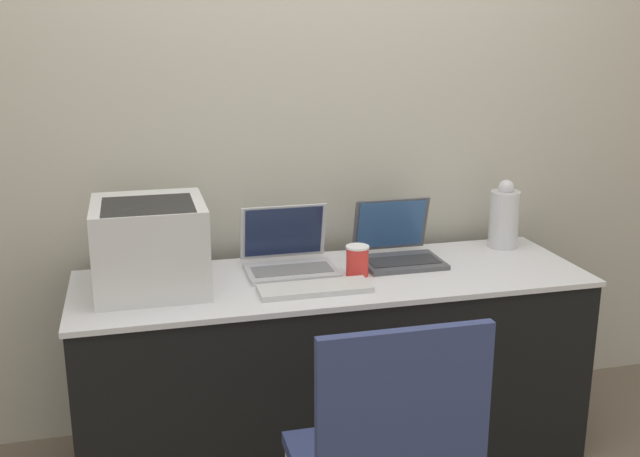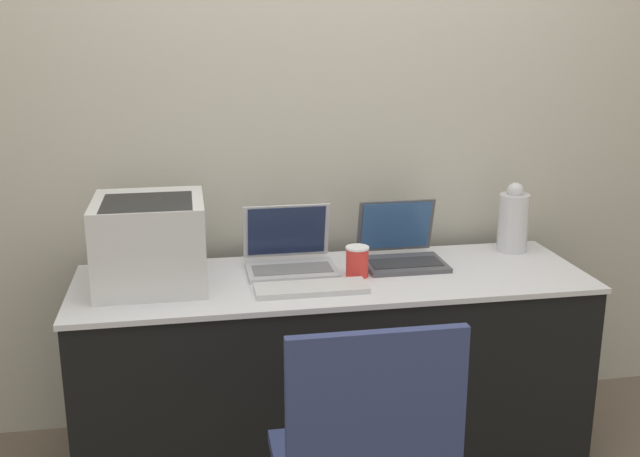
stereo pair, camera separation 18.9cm
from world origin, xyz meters
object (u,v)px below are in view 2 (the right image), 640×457
at_px(laptop_right, 401,250).
at_px(chair, 364,456).
at_px(external_keyboard, 311,288).
at_px(metal_pitcher, 513,220).
at_px(laptop_left, 290,256).
at_px(coffee_cup, 357,261).
at_px(printer, 150,239).

bearing_deg(laptop_right, chair, -111.31).
distance_m(laptop_right, chair, 1.08).
xyz_separation_m(external_keyboard, metal_pitcher, (0.90, 0.33, 0.12)).
bearing_deg(laptop_left, laptop_right, -0.24).
distance_m(metal_pitcher, chair, 1.41).
xyz_separation_m(external_keyboard, coffee_cup, (0.20, 0.13, 0.05)).
bearing_deg(laptop_right, printer, -174.82).
bearing_deg(laptop_left, coffee_cup, -29.67).
distance_m(printer, laptop_left, 0.53).
relative_size(laptop_right, coffee_cup, 2.69).
height_order(laptop_left, external_keyboard, laptop_left).
bearing_deg(external_keyboard, chair, -88.09).
distance_m(printer, metal_pitcher, 1.46).
distance_m(laptop_right, external_keyboard, 0.48).
relative_size(external_keyboard, metal_pitcher, 1.38).
bearing_deg(chair, printer, 123.05).
bearing_deg(external_keyboard, printer, 162.73).
distance_m(printer, chair, 1.13).
bearing_deg(external_keyboard, laptop_right, 32.66).
height_order(coffee_cup, metal_pitcher, metal_pitcher).
xyz_separation_m(laptop_left, metal_pitcher, (0.94, 0.07, 0.08)).
relative_size(coffee_cup, metal_pitcher, 0.40).
bearing_deg(laptop_left, printer, -170.23).
relative_size(laptop_left, metal_pitcher, 1.17).
bearing_deg(laptop_right, metal_pitcher, 8.30).
relative_size(external_keyboard, coffee_cup, 3.46).
xyz_separation_m(printer, chair, (0.58, -0.89, -0.39)).
height_order(laptop_right, metal_pitcher, metal_pitcher).
relative_size(laptop_right, external_keyboard, 0.78).
bearing_deg(coffee_cup, external_keyboard, -146.91).
xyz_separation_m(external_keyboard, chair, (0.02, -0.71, -0.23)).
bearing_deg(chair, metal_pitcher, 50.07).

